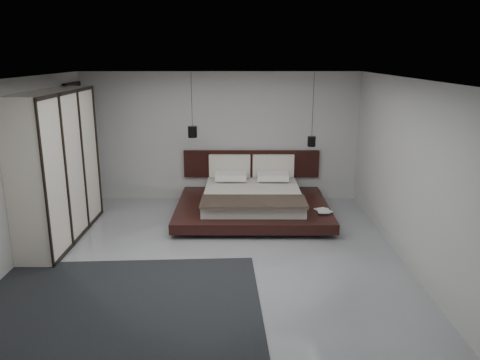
{
  "coord_description": "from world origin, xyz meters",
  "views": [
    {
      "loc": [
        0.45,
        -7.09,
        3.13
      ],
      "look_at": [
        0.43,
        1.2,
        0.91
      ],
      "focal_mm": 35.0,
      "sensor_mm": 36.0,
      "label": 1
    }
  ],
  "objects_px": {
    "pendant_left": "(192,132)",
    "lattice_screen": "(77,146)",
    "bed": "(252,200)",
    "pendant_right": "(312,141)",
    "rug": "(113,306)",
    "wardrobe": "(57,167)"
  },
  "relations": [
    {
      "from": "wardrobe",
      "to": "rug",
      "type": "xyz_separation_m",
      "value": [
        1.5,
        -2.39,
        -1.27
      ]
    },
    {
      "from": "lattice_screen",
      "to": "pendant_right",
      "type": "relative_size",
      "value": 1.75
    },
    {
      "from": "lattice_screen",
      "to": "wardrobe",
      "type": "relative_size",
      "value": 0.99
    },
    {
      "from": "pendant_right",
      "to": "wardrobe",
      "type": "xyz_separation_m",
      "value": [
        -4.6,
        -1.7,
        -0.14
      ]
    },
    {
      "from": "bed",
      "to": "pendant_left",
      "type": "relative_size",
      "value": 2.28
    },
    {
      "from": "pendant_right",
      "to": "wardrobe",
      "type": "height_order",
      "value": "pendant_right"
    },
    {
      "from": "bed",
      "to": "pendant_left",
      "type": "bearing_deg",
      "value": 158.28
    },
    {
      "from": "pendant_right",
      "to": "bed",
      "type": "bearing_deg",
      "value": -158.28
    },
    {
      "from": "wardrobe",
      "to": "pendant_right",
      "type": "bearing_deg",
      "value": 20.26
    },
    {
      "from": "pendant_left",
      "to": "pendant_right",
      "type": "xyz_separation_m",
      "value": [
        2.44,
        -0.0,
        -0.19
      ]
    },
    {
      "from": "bed",
      "to": "lattice_screen",
      "type": "bearing_deg",
      "value": 171.39
    },
    {
      "from": "bed",
      "to": "pendant_right",
      "type": "bearing_deg",
      "value": 21.72
    },
    {
      "from": "lattice_screen",
      "to": "wardrobe",
      "type": "bearing_deg",
      "value": -81.86
    },
    {
      "from": "pendant_right",
      "to": "pendant_left",
      "type": "bearing_deg",
      "value": 180.0
    },
    {
      "from": "lattice_screen",
      "to": "wardrobe",
      "type": "height_order",
      "value": "lattice_screen"
    },
    {
      "from": "lattice_screen",
      "to": "pendant_left",
      "type": "relative_size",
      "value": 1.99
    },
    {
      "from": "pendant_left",
      "to": "rug",
      "type": "distance_m",
      "value": 4.44
    },
    {
      "from": "pendant_right",
      "to": "wardrobe",
      "type": "distance_m",
      "value": 4.9
    },
    {
      "from": "pendant_left",
      "to": "lattice_screen",
      "type": "bearing_deg",
      "value": 178.52
    },
    {
      "from": "rug",
      "to": "lattice_screen",
      "type": "bearing_deg",
      "value": 112.86
    },
    {
      "from": "pendant_left",
      "to": "wardrobe",
      "type": "distance_m",
      "value": 2.76
    },
    {
      "from": "lattice_screen",
      "to": "bed",
      "type": "relative_size",
      "value": 0.87
    }
  ]
}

